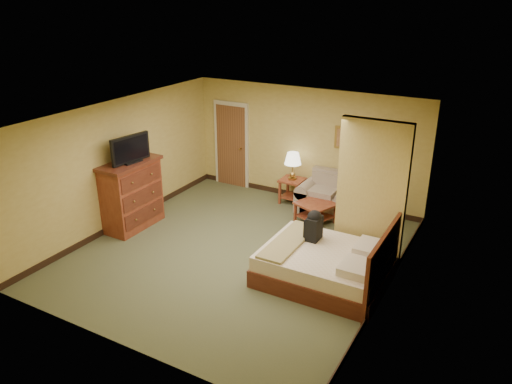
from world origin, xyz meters
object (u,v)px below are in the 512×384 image
Objects in this scene: loveseat at (338,202)px; coffee_table at (315,209)px; dresser at (131,194)px; bed at (328,265)px.

coffee_table is at bearing -112.27° from loveseat.
coffee_table is 3.80m from dresser.
loveseat is at bearing 37.13° from dresser.
dresser is at bearing -148.31° from coffee_table.
coffee_table is 0.63× the size of dresser.
dresser is 4.31m from bed.
bed reaches higher than coffee_table.
bed reaches higher than loveseat.
loveseat is at bearing 106.89° from bed.
coffee_table is at bearing 31.69° from dresser.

